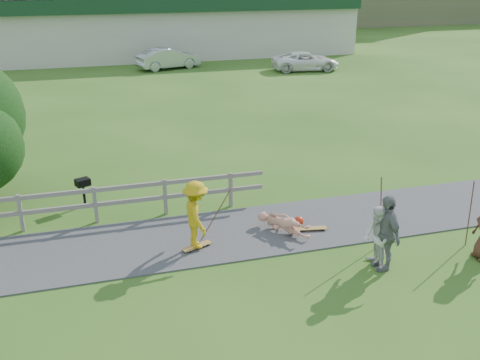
{
  "coord_description": "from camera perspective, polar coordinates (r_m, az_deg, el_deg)",
  "views": [
    {
      "loc": [
        -1.87,
        -11.18,
        6.87
      ],
      "look_at": [
        1.92,
        2.0,
        1.38
      ],
      "focal_mm": 40.0,
      "sensor_mm": 36.0,
      "label": 1
    }
  ],
  "objects": [
    {
      "name": "strip_mall",
      "position": [
        46.69,
        -9.14,
        16.3
      ],
      "size": [
        32.5,
        10.75,
        5.1
      ],
      "color": "#BCB6A5",
      "rests_on": "ground"
    },
    {
      "name": "longboard_rider",
      "position": [
        14.09,
        -4.59,
        -7.21
      ],
      "size": [
        0.85,
        0.51,
        0.09
      ],
      "primitive_type": null,
      "rotation": [
        0.0,
        0.0,
        0.39
      ],
      "color": "olive",
      "rests_on": "ground"
    },
    {
      "name": "car_white",
      "position": [
        38.85,
        7.01,
        12.47
      ],
      "size": [
        4.91,
        2.66,
        1.31
      ],
      "primitive_type": "imported",
      "rotation": [
        0.0,
        0.0,
        1.46
      ],
      "color": "white",
      "rests_on": "ground"
    },
    {
      "name": "longboard_fallen",
      "position": [
        15.08,
        7.63,
        -5.28
      ],
      "size": [
        0.87,
        0.35,
        0.09
      ],
      "primitive_type": null,
      "rotation": [
        0.0,
        0.0,
        -0.17
      ],
      "color": "olive",
      "rests_on": "ground"
    },
    {
      "name": "pole_rider",
      "position": [
        14.19,
        -2.64,
        -3.36
      ],
      "size": [
        0.03,
        0.03,
        1.67
      ],
      "primitive_type": "cylinder",
      "color": "#533321",
      "rests_on": "ground"
    },
    {
      "name": "spectator_a",
      "position": [
        13.33,
        14.39,
        -6.02
      ],
      "size": [
        0.68,
        0.83,
        1.59
      ],
      "primitive_type": "imported",
      "rotation": [
        0.0,
        0.0,
        4.61
      ],
      "color": "silver",
      "rests_on": "ground"
    },
    {
      "name": "spectator_b",
      "position": [
        13.3,
        15.27,
        -5.41
      ],
      "size": [
        0.47,
        1.12,
        1.92
      ],
      "primitive_type": "imported",
      "rotation": [
        0.0,
        0.0,
        4.71
      ],
      "color": "slate",
      "rests_on": "ground"
    },
    {
      "name": "bbq",
      "position": [
        17.01,
        -16.32,
        -1.29
      ],
      "size": [
        0.5,
        0.45,
        0.89
      ],
      "primitive_type": null,
      "rotation": [
        0.0,
        0.0,
        0.39
      ],
      "color": "black",
      "rests_on": "ground"
    },
    {
      "name": "skater_fallen",
      "position": [
        14.77,
        4.66,
        -4.67
      ],
      "size": [
        1.58,
        1.22,
        0.59
      ],
      "primitive_type": "imported",
      "rotation": [
        0.0,
        0.0,
        0.58
      ],
      "color": "tan",
      "rests_on": "ground"
    },
    {
      "name": "car_silver",
      "position": [
        39.56,
        -7.66,
        12.74
      ],
      "size": [
        4.8,
        2.8,
        1.5
      ],
      "primitive_type": "imported",
      "rotation": [
        0.0,
        0.0,
        1.86
      ],
      "color": "#B2B5BA",
      "rests_on": "ground"
    },
    {
      "name": "pole_spec_right",
      "position": [
        15.07,
        23.3,
        -3.34
      ],
      "size": [
        0.03,
        0.03,
        1.84
      ],
      "primitive_type": "cylinder",
      "color": "#533321",
      "rests_on": "ground"
    },
    {
      "name": "skater_rider",
      "position": [
        13.7,
        -4.7,
        -4.09
      ],
      "size": [
        0.76,
        1.21,
        1.8
      ],
      "primitive_type": "imported",
      "rotation": [
        0.0,
        0.0,
        1.65
      ],
      "color": "#BD9711",
      "rests_on": "ground"
    },
    {
      "name": "ground",
      "position": [
        13.25,
        -5.69,
        -9.52
      ],
      "size": [
        260.0,
        260.0,
        0.0
      ],
      "primitive_type": "plane",
      "color": "#2C5418",
      "rests_on": "ground"
    },
    {
      "name": "path",
      "position": [
        14.53,
        -6.8,
        -6.47
      ],
      "size": [
        34.0,
        3.0,
        0.04
      ],
      "primitive_type": "cube",
      "color": "#353538",
      "rests_on": "ground"
    },
    {
      "name": "pole_spec_left",
      "position": [
        14.25,
        14.78,
        -3.31
      ],
      "size": [
        0.03,
        0.03,
        1.98
      ],
      "primitive_type": "cylinder",
      "color": "#533321",
      "rests_on": "ground"
    },
    {
      "name": "helmet",
      "position": [
        15.34,
        6.29,
        -4.36
      ],
      "size": [
        0.27,
        0.27,
        0.27
      ],
      "primitive_type": "sphere",
      "color": "#B82710",
      "rests_on": "ground"
    }
  ]
}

